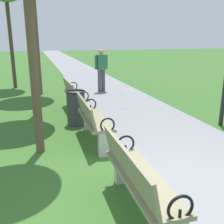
# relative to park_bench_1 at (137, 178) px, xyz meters

# --- Properties ---
(ground_plane) EXTENTS (80.00, 80.00, 0.00)m
(ground_plane) POSITION_rel_park_bench_1_xyz_m (0.50, 0.13, -0.49)
(ground_plane) COLOR #386628
(paved_walkway) EXTENTS (2.40, 44.00, 0.02)m
(paved_walkway) POSITION_rel_park_bench_1_xyz_m (1.70, 18.13, -0.48)
(paved_walkway) COLOR gray
(paved_walkway) RESTS_ON ground
(park_bench_1) EXTENTS (0.49, 1.60, 0.90)m
(park_bench_1) POSITION_rel_park_bench_1_xyz_m (0.00, 0.00, 0.00)
(park_bench_1) COLOR gray
(park_bench_1) RESTS_ON ground
(park_bench_2) EXTENTS (0.50, 1.61, 0.90)m
(park_bench_2) POSITION_rel_park_bench_1_xyz_m (0.00, 2.41, 0.00)
(park_bench_2) COLOR gray
(park_bench_2) RESTS_ON ground
(park_bench_3) EXTENTS (0.52, 1.61, 0.90)m
(park_bench_3) POSITION_rel_park_bench_1_xyz_m (0.00, 4.81, 0.00)
(park_bench_3) COLOR gray
(park_bench_3) RESTS_ON ground
(pedestrian_walking) EXTENTS (0.52, 0.28, 1.62)m
(pedestrian_walking) POSITION_rel_park_bench_1_xyz_m (1.42, 7.21, 0.44)
(pedestrian_walking) COLOR #4C4C56
(pedestrian_walking) RESTS_ON paved_walkway
(trash_bin) EXTENTS (0.48, 0.48, 0.84)m
(trash_bin) POSITION_rel_park_bench_1_xyz_m (-0.15, 3.59, -0.06)
(trash_bin) COLOR #38383D
(trash_bin) RESTS_ON ground
(scattered_leaves) EXTENTS (3.57, 9.32, 0.02)m
(scattered_leaves) POSITION_rel_park_bench_1_xyz_m (0.34, 2.43, -0.47)
(scattered_leaves) COLOR #AD6B23
(scattered_leaves) RESTS_ON ground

